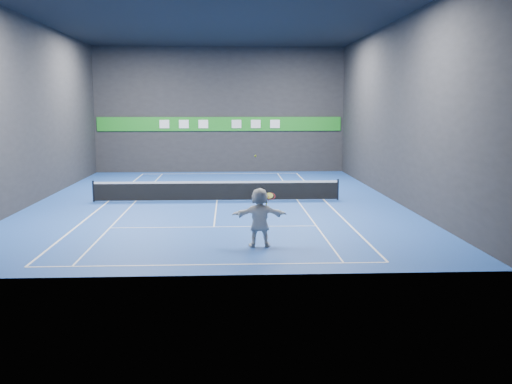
{
  "coord_description": "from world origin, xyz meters",
  "views": [
    {
      "loc": [
        0.6,
        -28.69,
        4.75
      ],
      "look_at": [
        1.65,
        -7.08,
        1.5
      ],
      "focal_mm": 40.0,
      "sensor_mm": 36.0,
      "label": 1
    }
  ],
  "objects_px": {
    "tennis_net": "(217,190)",
    "tennis_racket": "(270,197)",
    "tennis_ball": "(255,156)",
    "player": "(260,217)"
  },
  "relations": [
    {
      "from": "player",
      "to": "tennis_racket",
      "type": "height_order",
      "value": "player"
    },
    {
      "from": "tennis_ball",
      "to": "tennis_net",
      "type": "height_order",
      "value": "tennis_ball"
    },
    {
      "from": "tennis_ball",
      "to": "tennis_net",
      "type": "xyz_separation_m",
      "value": [
        -1.52,
        9.44,
        -2.55
      ]
    },
    {
      "from": "player",
      "to": "tennis_ball",
      "type": "relative_size",
      "value": 28.01
    },
    {
      "from": "tennis_net",
      "to": "tennis_racket",
      "type": "distance_m",
      "value": 9.9
    },
    {
      "from": "player",
      "to": "tennis_net",
      "type": "bearing_deg",
      "value": -81.78
    },
    {
      "from": "tennis_ball",
      "to": "tennis_net",
      "type": "relative_size",
      "value": 0.01
    },
    {
      "from": "tennis_ball",
      "to": "tennis_racket",
      "type": "xyz_separation_m",
      "value": [
        0.49,
        -0.18,
        -1.39
      ]
    },
    {
      "from": "player",
      "to": "tennis_ball",
      "type": "distance_m",
      "value": 2.09
    },
    {
      "from": "tennis_racket",
      "to": "player",
      "type": "bearing_deg",
      "value": -172.38
    }
  ]
}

